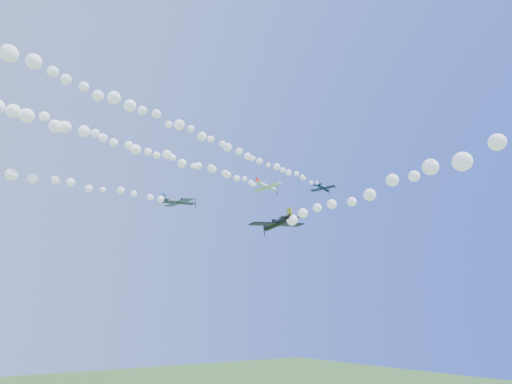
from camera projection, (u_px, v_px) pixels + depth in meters
plane_white at (267, 187)px, 94.35m from camera, size 7.25×7.68×2.60m
smoke_trail_white at (105, 138)px, 68.03m from camera, size 70.75×15.49×3.04m
plane_navy at (323, 188)px, 100.66m from camera, size 6.10×6.47×2.25m
smoke_trail_navy at (215, 142)px, 73.72m from camera, size 66.20×20.16×2.46m
plane_grey at (179, 202)px, 77.90m from camera, size 7.57×7.90×2.12m
plane_black at (277, 223)px, 57.11m from camera, size 7.96×7.50×2.58m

